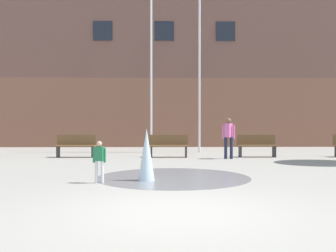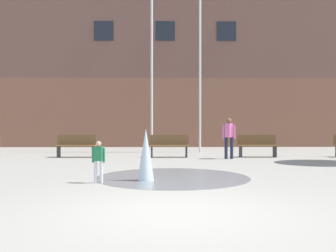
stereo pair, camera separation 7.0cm
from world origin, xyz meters
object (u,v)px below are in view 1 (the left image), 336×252
(child_in_fountain, at_px, (99,158))
(adult_near_bench, at_px, (229,135))
(park_bench_under_right_flagpole, at_px, (257,145))
(flagpole_right, at_px, (200,53))
(park_bench_center, at_px, (169,145))
(park_bench_left_of_flagpoles, at_px, (76,145))
(flagpole_left, at_px, (152,52))

(child_in_fountain, xyz_separation_m, adult_near_bench, (4.08, 5.99, 0.35))
(park_bench_under_right_flagpole, relative_size, adult_near_bench, 1.01)
(child_in_fountain, bearing_deg, adult_near_bench, 71.24)
(child_in_fountain, relative_size, flagpole_right, 0.11)
(park_bench_center, bearing_deg, adult_near_bench, -18.39)
(park_bench_left_of_flagpoles, relative_size, flagpole_right, 0.18)
(park_bench_left_of_flagpoles, bearing_deg, adult_near_bench, -7.62)
(child_in_fountain, relative_size, adult_near_bench, 0.62)
(park_bench_center, xyz_separation_m, park_bench_under_right_flagpole, (3.62, 0.03, 0.00))
(park_bench_left_of_flagpoles, height_order, adult_near_bench, adult_near_bench)
(flagpole_left, bearing_deg, park_bench_center, -73.65)
(park_bench_center, height_order, child_in_fountain, child_in_fountain)
(flagpole_right, bearing_deg, child_in_fountain, -109.55)
(park_bench_left_of_flagpoles, relative_size, park_bench_under_right_flagpole, 1.00)
(park_bench_center, xyz_separation_m, adult_near_bench, (2.31, -0.77, 0.45))
(park_bench_left_of_flagpoles, distance_m, park_bench_under_right_flagpole, 7.40)
(park_bench_left_of_flagpoles, height_order, flagpole_left, flagpole_left)
(park_bench_left_of_flagpoles, bearing_deg, flagpole_left, 39.44)
(park_bench_center, relative_size, child_in_fountain, 1.62)
(park_bench_under_right_flagpole, bearing_deg, child_in_fountain, -128.41)
(park_bench_under_right_flagpole, distance_m, adult_near_bench, 1.60)
(park_bench_center, bearing_deg, child_in_fountain, -104.67)
(park_bench_under_right_flagpole, height_order, adult_near_bench, adult_near_bench)
(child_in_fountain, xyz_separation_m, flagpole_left, (1.02, 9.30, 4.14))
(park_bench_left_of_flagpoles, bearing_deg, park_bench_under_right_flagpole, -0.10)
(adult_near_bench, height_order, flagpole_right, flagpole_right)
(park_bench_center, relative_size, adult_near_bench, 1.01)
(park_bench_center, xyz_separation_m, flagpole_left, (-0.75, 2.54, 4.24))
(park_bench_under_right_flagpole, relative_size, child_in_fountain, 1.62)
(flagpole_left, bearing_deg, flagpole_right, 0.00)
(adult_near_bench, bearing_deg, park_bench_left_of_flagpoles, 113.69)
(park_bench_left_of_flagpoles, xyz_separation_m, park_bench_center, (3.78, -0.05, 0.00))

